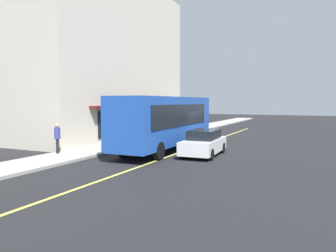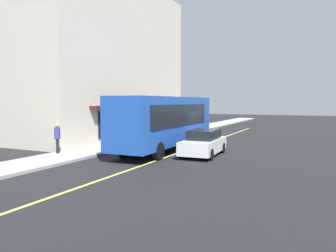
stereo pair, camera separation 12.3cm
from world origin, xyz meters
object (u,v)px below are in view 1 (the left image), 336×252
Objects in this scene: bus at (166,120)px; pedestrian_at_corner at (177,122)px; traffic_light at (152,110)px; car_white at (204,143)px; pedestrian_by_curb at (57,135)px.

bus is 10.49m from pedestrian_at_corner.
traffic_light is 5.97m from pedestrian_at_corner.
bus is at bearing 71.55° from car_white.
pedestrian_at_corner is at bearing -4.43° from pedestrian_by_curb.
bus reaches higher than traffic_light.
bus reaches higher than car_white.
traffic_light is at bearing -175.94° from pedestrian_at_corner.
pedestrian_by_curb reaches higher than car_white.
pedestrian_by_curb is (-4.89, 4.78, -0.77)m from bus.
pedestrian_by_curb is (-3.90, 7.72, 0.47)m from car_white.
pedestrian_by_curb is (-8.89, 1.55, -1.32)m from traffic_light.
traffic_light is 0.73× the size of car_white.
pedestrian_by_curb reaches higher than pedestrian_at_corner.
pedestrian_at_corner is at bearing 20.36° from bus.
traffic_light is 9.12m from pedestrian_by_curb.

